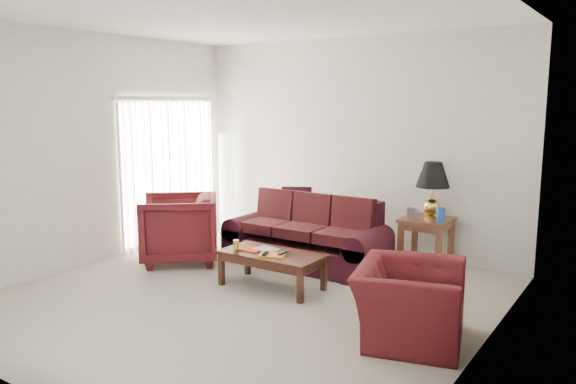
# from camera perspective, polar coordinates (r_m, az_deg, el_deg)

# --- Properties ---
(floor) EXTENTS (5.00, 5.00, 0.00)m
(floor) POSITION_cam_1_polar(r_m,az_deg,el_deg) (6.27, -4.39, -10.57)
(floor) COLOR #BBB3A0
(floor) RESTS_ON ground
(blinds) EXTENTS (0.10, 2.00, 2.16)m
(blinds) POSITION_cam_1_polar(r_m,az_deg,el_deg) (8.55, -11.90, 2.04)
(blinds) COLOR silver
(blinds) RESTS_ON ground
(sofa) EXTENTS (2.18, 1.05, 0.87)m
(sofa) POSITION_cam_1_polar(r_m,az_deg,el_deg) (7.29, 1.76, -4.15)
(sofa) COLOR black
(sofa) RESTS_ON ground
(throw_pillow) EXTENTS (0.48, 0.38, 0.44)m
(throw_pillow) POSITION_cam_1_polar(r_m,az_deg,el_deg) (8.01, 0.87, -1.00)
(throw_pillow) COLOR black
(throw_pillow) RESTS_ON sofa
(end_table) EXTENTS (0.60, 0.60, 0.65)m
(end_table) POSITION_cam_1_polar(r_m,az_deg,el_deg) (7.41, 13.84, -5.06)
(end_table) COLOR #4F281B
(end_table) RESTS_ON ground
(table_lamp) EXTENTS (0.52, 0.52, 0.71)m
(table_lamp) POSITION_cam_1_polar(r_m,az_deg,el_deg) (7.32, 14.46, 0.20)
(table_lamp) COLOR gold
(table_lamp) RESTS_ON end_table
(clock) EXTENTS (0.16, 0.10, 0.15)m
(clock) POSITION_cam_1_polar(r_m,az_deg,el_deg) (7.21, 12.57, -2.14)
(clock) COLOR silver
(clock) RESTS_ON end_table
(blue_canister) EXTENTS (0.12, 0.12, 0.17)m
(blue_canister) POSITION_cam_1_polar(r_m,az_deg,el_deg) (7.14, 15.25, -2.26)
(blue_canister) COLOR #1A46AE
(blue_canister) RESTS_ON end_table
(picture_frame) EXTENTS (0.13, 0.16, 0.05)m
(picture_frame) POSITION_cam_1_polar(r_m,az_deg,el_deg) (7.53, 13.61, -1.70)
(picture_frame) COLOR silver
(picture_frame) RESTS_ON end_table
(floor_lamp) EXTENTS (0.30, 0.30, 1.64)m
(floor_lamp) POSITION_cam_1_polar(r_m,az_deg,el_deg) (9.02, -6.30, 0.87)
(floor_lamp) COLOR silver
(floor_lamp) RESTS_ON ground
(armchair_left) EXTENTS (1.38, 1.38, 0.90)m
(armchair_left) POSITION_cam_1_polar(r_m,az_deg,el_deg) (7.59, -11.01, -3.66)
(armchair_left) COLOR #430F13
(armchair_left) RESTS_ON ground
(armchair_right) EXTENTS (1.14, 1.24, 0.68)m
(armchair_right) POSITION_cam_1_polar(r_m,az_deg,el_deg) (5.22, 12.22, -10.93)
(armchair_right) COLOR #420F12
(armchair_right) RESTS_ON ground
(coffee_table) EXTENTS (1.30, 0.87, 0.42)m
(coffee_table) POSITION_cam_1_polar(r_m,az_deg,el_deg) (6.48, -1.65, -7.94)
(coffee_table) COLOR black
(coffee_table) RESTS_ON ground
(magazine_red) EXTENTS (0.28, 0.21, 0.02)m
(magazine_red) POSITION_cam_1_polar(r_m,az_deg,el_deg) (6.54, -3.71, -5.84)
(magazine_red) COLOR #B62E12
(magazine_red) RESTS_ON coffee_table
(magazine_white) EXTENTS (0.30, 0.24, 0.02)m
(magazine_white) POSITION_cam_1_polar(r_m,az_deg,el_deg) (6.53, -2.23, -5.84)
(magazine_white) COLOR beige
(magazine_white) RESTS_ON coffee_table
(magazine_orange) EXTENTS (0.33, 0.30, 0.02)m
(magazine_orange) POSITION_cam_1_polar(r_m,az_deg,el_deg) (6.29, -1.62, -6.42)
(magazine_orange) COLOR orange
(magazine_orange) RESTS_ON coffee_table
(remote_a) EXTENTS (0.10, 0.16, 0.02)m
(remote_a) POSITION_cam_1_polar(r_m,az_deg,el_deg) (6.29, -2.31, -6.25)
(remote_a) COLOR black
(remote_a) RESTS_ON coffee_table
(remote_b) EXTENTS (0.05, 0.16, 0.02)m
(remote_b) POSITION_cam_1_polar(r_m,az_deg,el_deg) (6.31, -0.54, -6.20)
(remote_b) COLOR black
(remote_b) RESTS_ON coffee_table
(yellow_glass) EXTENTS (0.09, 0.09, 0.12)m
(yellow_glass) POSITION_cam_1_polar(r_m,az_deg,el_deg) (6.56, -5.30, -5.36)
(yellow_glass) COLOR gold
(yellow_glass) RESTS_ON coffee_table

